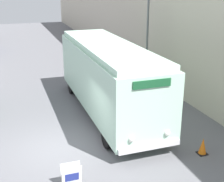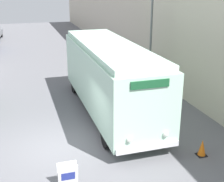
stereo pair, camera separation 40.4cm
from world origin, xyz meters
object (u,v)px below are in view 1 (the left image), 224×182
Objects in this scene: streetlamp at (148,25)px; traffic_cone at (203,146)px; sign_board at (71,177)px; vintage_bus at (108,75)px.

streetlamp reaches higher than traffic_cone.
sign_board is 10.96m from streetlamp.
vintage_bus is 1.65× the size of streetlamp.
streetlamp is (3.38, 2.81, 1.91)m from vintage_bus.
streetlamp is (6.39, 8.22, 3.43)m from sign_board.
traffic_cone is (2.14, -5.01, -1.61)m from vintage_bus.
sign_board is 0.14× the size of streetlamp.
sign_board is at bearing -175.60° from traffic_cone.
streetlamp is at bearing 39.74° from vintage_bus.
vintage_bus is at bearing 60.88° from sign_board.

